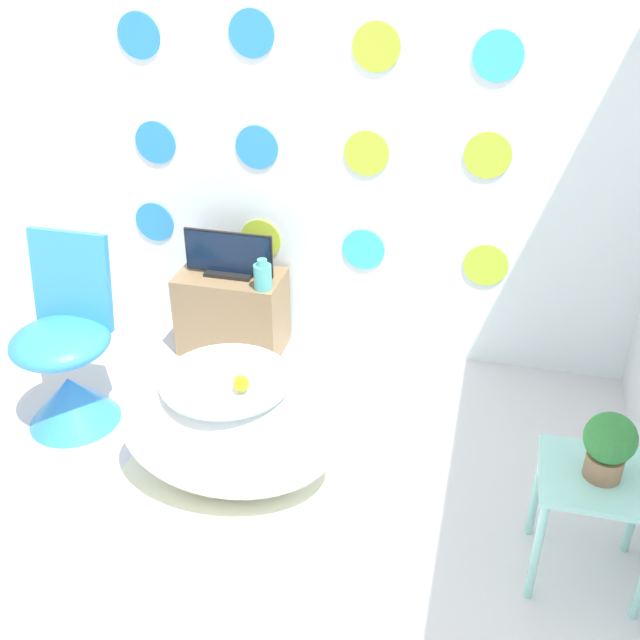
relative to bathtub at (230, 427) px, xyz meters
name	(u,v)px	position (x,y,z in m)	size (l,w,h in m)	color
wall_back_dotted	(313,114)	(0.06, 1.23, 1.03)	(4.40, 0.05, 2.60)	white
rug	(224,484)	(-0.02, -0.07, -0.27)	(0.96, 0.71, 0.01)	silver
bathtub	(230,427)	(0.00, 0.00, 0.00)	(0.97, 0.67, 0.54)	white
rubber_duck	(241,383)	(0.10, -0.08, 0.30)	(0.06, 0.07, 0.08)	yellow
chair	(67,369)	(-0.89, 0.19, 0.02)	(0.46, 0.46, 0.92)	#338CE0
tv_cabinet	(232,312)	(-0.36, 1.01, -0.04)	(0.57, 0.33, 0.46)	#8E704C
tv	(229,256)	(-0.36, 1.01, 0.30)	(0.49, 0.12, 0.25)	black
vase	(263,276)	(-0.13, 0.90, 0.26)	(0.09, 0.09, 0.17)	#51B2AD
side_table	(596,495)	(1.47, -0.19, 0.12)	(0.42, 0.38, 0.49)	#99E0D8
potted_plant_left	(609,444)	(1.47, -0.19, 0.36)	(0.18, 0.18, 0.26)	#8C6B4C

